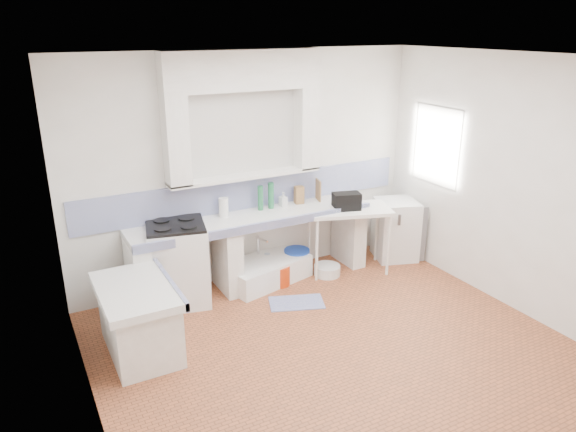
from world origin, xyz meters
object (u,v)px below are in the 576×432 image
stove (178,264)px  sink (266,271)px  side_table (348,239)px  fridge (396,229)px

stove → sink: stove is taller
stove → side_table: (2.20, -0.21, -0.04)m
side_table → sink: bearing=-171.9°
side_table → fridge: (0.81, 0.03, -0.02)m
stove → sink: (1.11, -0.01, -0.34)m
sink → side_table: size_ratio=1.05×
side_table → fridge: size_ratio=1.26×
stove → fridge: (3.01, -0.18, -0.06)m
sink → side_table: side_table is taller
stove → sink: size_ratio=0.86×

